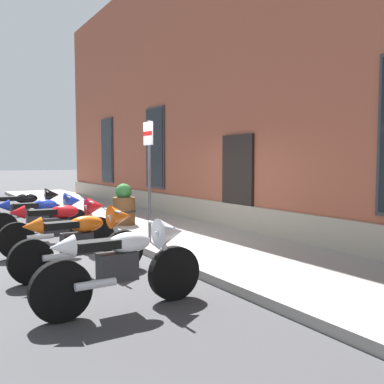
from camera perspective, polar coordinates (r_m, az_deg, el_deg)
name	(u,v)px	position (r m, az deg, el deg)	size (l,w,h in m)	color
ground_plane	(125,247)	(8.72, -8.84, -7.18)	(140.00, 140.00, 0.00)	#38383A
sidewalk	(186,237)	(9.33, -0.78, -5.96)	(31.28, 2.82, 0.13)	gray
brick_pub_facade	(321,78)	(11.97, 16.69, 14.25)	(25.28, 5.40, 7.69)	brown
motorcycle_black_sport	(26,207)	(11.29, -21.10, -1.92)	(0.62, 2.13, 1.03)	black
motorcycle_blue_sport	(44,215)	(9.75, -18.98, -2.86)	(0.62, 2.14, 1.01)	black
motorcycle_red_sport	(63,223)	(8.25, -16.64, -4.00)	(0.62, 2.10, 1.03)	black
motorcycle_orange_sport	(85,238)	(6.61, -13.95, -5.97)	(0.62, 2.04, 1.02)	black
motorcycle_white_sport	(127,261)	(5.06, -8.54, -9.03)	(0.62, 2.05, 1.02)	black
parking_sign	(149,164)	(8.32, -5.72, 3.76)	(0.36, 0.07, 2.34)	#4C4C51
barrel_planter	(124,207)	(10.74, -9.01, -1.91)	(0.58, 0.58, 1.01)	brown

